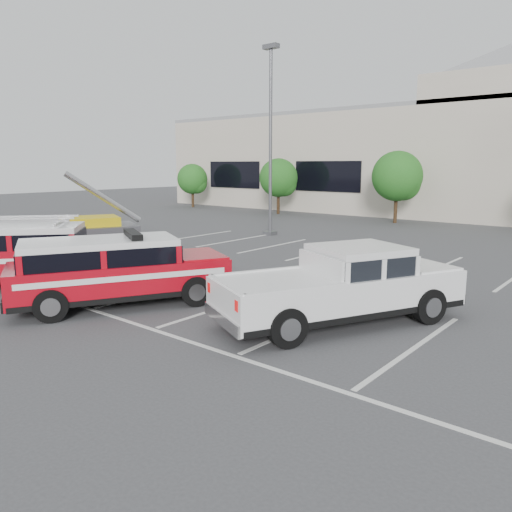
{
  "coord_description": "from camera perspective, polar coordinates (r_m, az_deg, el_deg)",
  "views": [
    {
      "loc": [
        9.33,
        -10.14,
        3.95
      ],
      "look_at": [
        -0.71,
        1.96,
        1.05
      ],
      "focal_mm": 35.0,
      "sensor_mm": 36.0,
      "label": 1
    }
  ],
  "objects": [
    {
      "name": "white_pickup",
      "position": [
        12.74,
        9.74,
        -4.17
      ],
      "size": [
        4.68,
        6.6,
        1.93
      ],
      "rotation": [
        0.0,
        0.0,
        -0.45
      ],
      "color": "silver",
      "rests_on": "ground"
    },
    {
      "name": "tree_far_left",
      "position": [
        47.02,
        -7.17,
        8.61
      ],
      "size": [
        2.77,
        2.77,
        3.99
      ],
      "color": "#3F2B19",
      "rests_on": "ground"
    },
    {
      "name": "tree_left",
      "position": [
        40.31,
        2.73,
        8.76
      ],
      "size": [
        3.07,
        3.07,
        4.42
      ],
      "color": "#3F2B19",
      "rests_on": "ground"
    },
    {
      "name": "tree_mid_left",
      "position": [
        35.21,
        15.99,
        8.57
      ],
      "size": [
        3.37,
        3.37,
        4.85
      ],
      "color": "#3F2B19",
      "rests_on": "ground"
    },
    {
      "name": "utility_rig",
      "position": [
        23.82,
        -18.67,
        2.13
      ],
      "size": [
        4.94,
        4.7,
        3.67
      ],
      "rotation": [
        0.0,
        0.0,
        -0.43
      ],
      "color": "#59595E",
      "rests_on": "ground"
    },
    {
      "name": "ladder_suv",
      "position": [
        17.98,
        -23.94,
        -0.24
      ],
      "size": [
        5.4,
        5.76,
        2.24
      ],
      "rotation": [
        0.0,
        0.0,
        -0.71
      ],
      "color": "#A20714",
      "rests_on": "ground"
    },
    {
      "name": "light_pole_left",
      "position": [
        28.15,
        1.67,
        12.96
      ],
      "size": [
        0.9,
        0.6,
        10.24
      ],
      "color": "#59595E",
      "rests_on": "ground"
    },
    {
      "name": "stall_markings",
      "position": [
        17.81,
        7.0,
        -2.43
      ],
      "size": [
        23.0,
        15.0,
        0.01
      ],
      "primitive_type": "cube",
      "color": "silver",
      "rests_on": "ground"
    },
    {
      "name": "fire_chief_suv",
      "position": [
        14.65,
        -15.61,
        -2.16
      ],
      "size": [
        4.66,
        6.24,
        2.08
      ],
      "rotation": [
        0.0,
        0.0,
        -0.48
      ],
      "color": "#A20714",
      "rests_on": "ground"
    },
    {
      "name": "ground",
      "position": [
        14.34,
        -2.83,
        -5.56
      ],
      "size": [
        120.0,
        120.0,
        0.0
      ],
      "primitive_type": "plane",
      "color": "#3D3D3F",
      "rests_on": "ground"
    }
  ]
}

